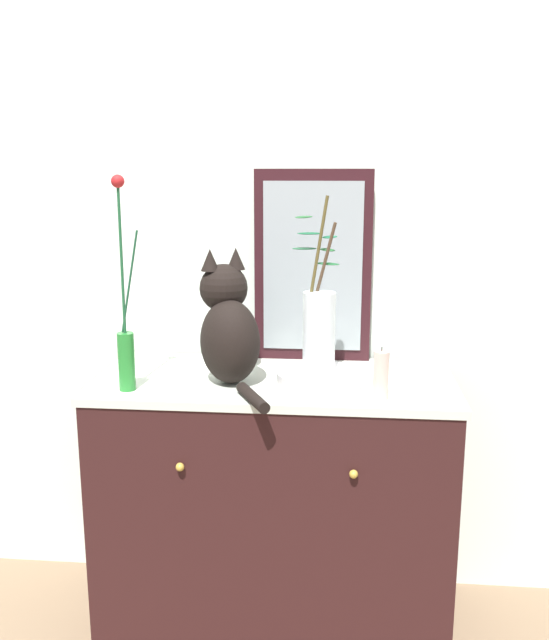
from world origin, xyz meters
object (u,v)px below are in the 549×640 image
cat_sitting (229,327)px  candle_pillar (381,375)px  mirror_leaning (313,267)px  bowl_porcelain (318,381)px  vase_glass_clear (319,327)px  sideboard (274,505)px  vase_slim_green (125,337)px

cat_sitting → candle_pillar: cat_sitting is taller
mirror_leaning → bowl_porcelain: 0.44m
candle_pillar → vase_glass_clear: bearing=161.2°
sideboard → bowl_porcelain: 0.48m
bowl_porcelain → vase_slim_green: bearing=-175.5°
sideboard → candle_pillar: (0.31, -0.17, 0.49)m
candle_pillar → cat_sitting: bearing=164.5°
vase_slim_green → bowl_porcelain: vase_slim_green is taller
bowl_porcelain → sideboard: bearing=141.1°
cat_sitting → candle_pillar: (0.44, -0.12, -0.10)m
sideboard → vase_slim_green: size_ratio=1.79×
cat_sitting → vase_slim_green: bearing=-158.5°
vase_slim_green → candle_pillar: size_ratio=4.10×
mirror_leaning → candle_pillar: 0.50m
cat_sitting → vase_glass_clear: (0.27, -0.06, 0.02)m
vase_slim_green → bowl_porcelain: size_ratio=2.53×
bowl_porcelain → candle_pillar: candle_pillar is taller
cat_sitting → candle_pillar: 0.47m
mirror_leaning → vase_slim_green: size_ratio=1.03×
mirror_leaning → vase_slim_green: mirror_leaning is taller
cat_sitting → sideboard: bearing=18.5°
bowl_porcelain → candle_pillar: bearing=-18.0°
vase_slim_green → vase_glass_clear: 0.55m
mirror_leaning → cat_sitting: 0.38m
vase_glass_clear → bowl_porcelain: bearing=-79.9°
vase_slim_green → bowl_porcelain: 0.56m
sideboard → candle_pillar: candle_pillar is taller
bowl_porcelain → candle_pillar: (0.17, -0.06, 0.04)m
candle_pillar → bowl_porcelain: bearing=162.0°
candle_pillar → mirror_leaning: bearing=117.8°
vase_glass_clear → candle_pillar: vase_glass_clear is taller
sideboard → candle_pillar: size_ratio=7.33×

